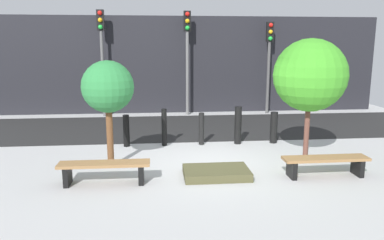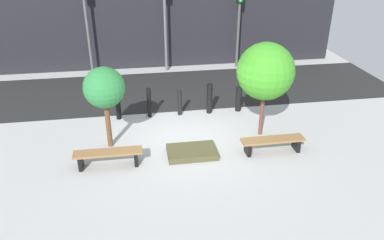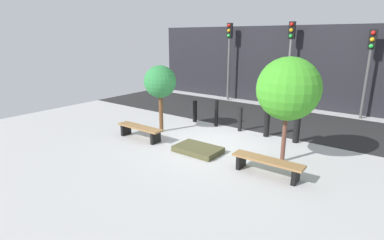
{
  "view_description": "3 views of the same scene",
  "coord_description": "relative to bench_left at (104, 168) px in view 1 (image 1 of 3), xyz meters",
  "views": [
    {
      "loc": [
        -1.25,
        -8.44,
        2.75
      ],
      "look_at": [
        -0.51,
        -0.78,
        1.22
      ],
      "focal_mm": 35.0,
      "sensor_mm": 36.0,
      "label": 1
    },
    {
      "loc": [
        -1.44,
        -9.93,
        5.71
      ],
      "look_at": [
        0.11,
        -0.24,
        0.78
      ],
      "focal_mm": 35.0,
      "sensor_mm": 36.0,
      "label": 2
    },
    {
      "loc": [
        5.02,
        -7.85,
        3.43
      ],
      "look_at": [
        -0.16,
        -0.98,
        1.02
      ],
      "focal_mm": 28.0,
      "sensor_mm": 36.0,
      "label": 3
    }
  ],
  "objects": [
    {
      "name": "bollard_center",
      "position": [
        2.32,
        2.88,
        0.13
      ],
      "size": [
        0.15,
        0.15,
        0.91
      ],
      "primitive_type": "cylinder",
      "color": "black",
      "rests_on": "ground"
    },
    {
      "name": "bollard_far_left",
      "position": [
        0.22,
        2.88,
        0.12
      ],
      "size": [
        0.18,
        0.18,
        0.89
      ],
      "primitive_type": "cylinder",
      "color": "black",
      "rests_on": "ground"
    },
    {
      "name": "tree_behind_left_bench",
      "position": [
        -0.0,
        1.08,
        1.52
      ],
      "size": [
        1.16,
        1.16,
        2.45
      ],
      "color": "brown",
      "rests_on": "ground"
    },
    {
      "name": "tree_behind_right_bench",
      "position": [
        4.64,
        1.08,
        1.75
      ],
      "size": [
        1.7,
        1.7,
        2.93
      ],
      "color": "brown",
      "rests_on": "ground"
    },
    {
      "name": "traffic_light_mid_east",
      "position": [
        5.64,
        7.62,
        2.22
      ],
      "size": [
        0.28,
        0.27,
        3.69
      ],
      "color": "#4B4B4B",
      "rests_on": "ground"
    },
    {
      "name": "bollard_far_right",
      "position": [
        4.42,
        2.88,
        0.13
      ],
      "size": [
        0.21,
        0.21,
        0.9
      ],
      "primitive_type": "cylinder",
      "color": "black",
      "rests_on": "ground"
    },
    {
      "name": "bench_left",
      "position": [
        0.0,
        0.0,
        0.0
      ],
      "size": [
        1.83,
        0.42,
        0.45
      ],
      "rotation": [
        0.0,
        0.0,
        -0.01
      ],
      "color": "black",
      "rests_on": "ground"
    },
    {
      "name": "building_facade",
      "position": [
        2.32,
        8.42,
        1.65
      ],
      "size": [
        16.2,
        0.5,
        3.95
      ],
      "primitive_type": "cube",
      "color": "black",
      "rests_on": "ground"
    },
    {
      "name": "bollard_left",
      "position": [
        1.27,
        2.88,
        0.2
      ],
      "size": [
        0.15,
        0.15,
        1.04
      ],
      "primitive_type": "cylinder",
      "color": "black",
      "rests_on": "ground"
    },
    {
      "name": "road_strip",
      "position": [
        2.32,
        5.23,
        -0.32
      ],
      "size": [
        18.0,
        4.2,
        0.01
      ],
      "primitive_type": "cube",
      "color": "#242424",
      "rests_on": "ground"
    },
    {
      "name": "traffic_light_west",
      "position": [
        -1.0,
        7.62,
        2.49
      ],
      "size": [
        0.28,
        0.27,
        4.11
      ],
      "color": "#565656",
      "rests_on": "ground"
    },
    {
      "name": "traffic_light_mid_west",
      "position": [
        2.32,
        7.62,
        2.48
      ],
      "size": [
        0.28,
        0.27,
        4.09
      ],
      "color": "slate",
      "rests_on": "ground"
    },
    {
      "name": "bench_right",
      "position": [
        4.64,
        -0.0,
        -0.01
      ],
      "size": [
        1.83,
        0.42,
        0.43
      ],
      "rotation": [
        0.0,
        0.0,
        0.01
      ],
      "color": "black",
      "rests_on": "ground"
    },
    {
      "name": "ground_plane",
      "position": [
        2.32,
        1.09,
        -0.33
      ],
      "size": [
        18.0,
        18.0,
        0.0
      ],
      "primitive_type": "plane",
      "color": "#AEAEAE"
    },
    {
      "name": "bollard_right",
      "position": [
        3.37,
        2.88,
        0.21
      ],
      "size": [
        0.2,
        0.2,
        1.07
      ],
      "primitive_type": "cylinder",
      "color": "black",
      "rests_on": "ground"
    },
    {
      "name": "planter_bed",
      "position": [
        2.32,
        0.2,
        -0.24
      ],
      "size": [
        1.39,
        0.89,
        0.17
      ],
      "primitive_type": "cube",
      "color": "#4A472B",
      "rests_on": "ground"
    }
  ]
}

